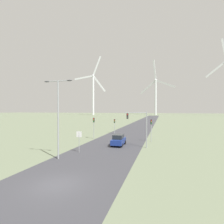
% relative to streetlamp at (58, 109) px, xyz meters
% --- Properties ---
extents(ground_plane, '(600.00, 600.00, 0.00)m').
position_rel_streetlamp_xyz_m(ground_plane, '(4.02, -6.33, -6.03)').
color(ground_plane, '#667056').
extents(road_surface, '(10.00, 240.00, 0.01)m').
position_rel_streetlamp_xyz_m(road_surface, '(4.02, 41.67, -6.02)').
color(road_surface, '#38383D').
rests_on(road_surface, ground).
extents(streetlamp, '(3.78, 0.32, 9.47)m').
position_rel_streetlamp_xyz_m(streetlamp, '(0.00, 0.00, 0.00)').
color(streetlamp, '#93999E').
rests_on(streetlamp, ground).
extents(stop_sign_near, '(0.81, 0.07, 2.92)m').
position_rel_streetlamp_xyz_m(stop_sign_near, '(0.91, 3.68, -3.98)').
color(stop_sign_near, '#93999E').
rests_on(stop_sign_near, ground).
extents(traffic_light_post_near_left, '(0.28, 0.34, 4.29)m').
position_rel_streetlamp_xyz_m(traffic_light_post_near_left, '(-1.34, 14.65, -2.90)').
color(traffic_light_post_near_left, '#93999E').
rests_on(traffic_light_post_near_left, ground).
extents(traffic_light_post_near_right, '(0.28, 0.34, 4.15)m').
position_rel_streetlamp_xyz_m(traffic_light_post_near_right, '(10.08, 14.54, -2.99)').
color(traffic_light_post_near_right, '#93999E').
rests_on(traffic_light_post_near_right, ground).
extents(traffic_light_post_mid_left, '(0.28, 0.34, 3.58)m').
position_rel_streetlamp_xyz_m(traffic_light_post_mid_left, '(0.60, 23.57, -3.40)').
color(traffic_light_post_mid_left, '#93999E').
rests_on(traffic_light_post_mid_left, ground).
extents(traffic_light_mast_overhead, '(3.62, 0.34, 5.70)m').
position_rel_streetlamp_xyz_m(traffic_light_mast_overhead, '(8.44, 9.24, -2.02)').
color(traffic_light_mast_overhead, '#93999E').
rests_on(traffic_light_mast_overhead, ground).
extents(car_approaching, '(1.91, 4.15, 1.83)m').
position_rel_streetlamp_xyz_m(car_approaching, '(5.06, 9.66, -5.11)').
color(car_approaching, navy).
rests_on(car_approaching, ground).
extents(wind_turbine_far_left, '(38.18, 2.60, 66.91)m').
position_rel_streetlamp_xyz_m(wind_turbine_far_left, '(-64.35, 168.86, 22.45)').
color(wind_turbine_far_left, silver).
rests_on(wind_turbine_far_left, ground).
extents(wind_turbine_left, '(38.35, 15.76, 62.35)m').
position_rel_streetlamp_xyz_m(wind_turbine_left, '(4.95, 183.35, 19.24)').
color(wind_turbine_left, silver).
rests_on(wind_turbine_left, ground).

